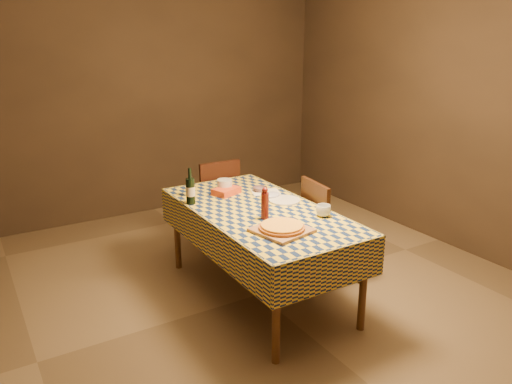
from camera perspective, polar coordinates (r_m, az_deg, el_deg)
room at (r=3.84m, az=0.39°, el=6.21°), size 5.00×5.10×2.70m
dining_table at (r=4.02m, az=0.37°, el=-2.99°), size 0.94×1.84×0.77m
cutting_board at (r=3.55m, az=2.97°, el=-4.38°), size 0.42×0.42×0.02m
pizza at (r=3.54m, az=2.97°, el=-3.98°), size 0.43×0.43×0.03m
pepper_mill at (r=3.75m, az=1.02°, el=-1.39°), size 0.07×0.07×0.25m
bowl at (r=4.43m, az=0.46°, el=0.33°), size 0.14×0.14×0.04m
wine_glass at (r=4.31m, az=-7.58°, el=0.73°), size 0.07×0.07×0.14m
wine_bottle at (r=4.12m, az=-7.50°, el=0.17°), size 0.08×0.08×0.30m
deli_tub at (r=4.41m, az=-3.60°, el=0.72°), size 0.17×0.17×0.11m
takeout_container at (r=4.36m, az=-3.41°, el=0.11°), size 0.27×0.23×0.06m
white_plate at (r=4.18m, az=3.27°, el=-0.95°), size 0.27×0.27×0.02m
tumbler at (r=3.86m, az=7.71°, el=-2.13°), size 0.12×0.12×0.09m
flour_patch at (r=4.42m, az=1.10°, el=0.01°), size 0.29×0.25×0.00m
flour_bag at (r=4.26m, az=1.69°, el=-0.34°), size 0.20×0.18×0.05m
chair_far at (r=5.03m, az=-4.64°, el=-0.76°), size 0.43×0.44×0.93m
chair_right at (r=4.37m, az=7.94°, el=-3.84°), size 0.48×0.47×0.93m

